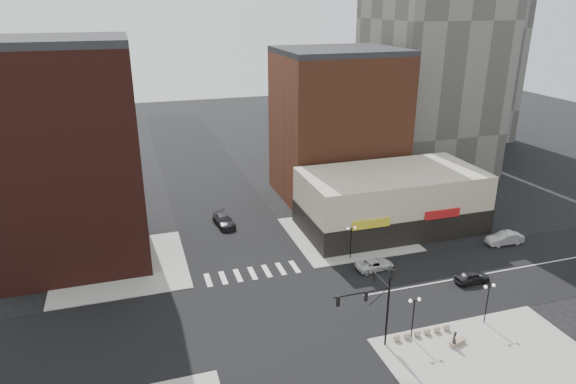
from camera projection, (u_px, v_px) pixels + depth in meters
name	position (u px, v px, depth m)	size (l,w,h in m)	color
ground	(273.00, 312.00, 51.51)	(240.00, 240.00, 0.00)	black
road_ew	(273.00, 312.00, 51.51)	(200.00, 14.00, 0.02)	black
road_ns	(273.00, 312.00, 51.51)	(14.00, 200.00, 0.02)	black
sidewalk_nw	(121.00, 266.00, 60.31)	(15.00, 15.00, 0.12)	gray
sidewalk_ne	(347.00, 234.00, 68.54)	(15.00, 15.00, 0.12)	gray
sidewalk_se	(500.00, 368.00, 43.54)	(18.00, 14.00, 0.12)	gray
building_nw	(66.00, 159.00, 58.24)	(16.00, 15.00, 25.00)	#3D1913
building_ne_midrise	(337.00, 127.00, 79.36)	(18.00, 15.00, 22.00)	brown
building_ne_row	(391.00, 205.00, 69.70)	(24.20, 12.20, 8.00)	#BEB297
traffic_signal	(377.00, 298.00, 44.84)	(5.59, 3.09, 7.77)	black
street_lamp_se_a	(414.00, 308.00, 46.34)	(1.22, 0.32, 4.16)	black
street_lamp_se_b	(488.00, 294.00, 48.61)	(1.22, 0.32, 4.16)	black
street_lamp_ne	(351.00, 234.00, 60.90)	(1.22, 0.32, 4.16)	black
bollard_row	(422.00, 332.00, 47.66)	(5.90, 0.65, 0.65)	gray
white_suv	(375.00, 265.00, 59.48)	(2.07, 4.49, 1.25)	silver
dark_sedan_east	(472.00, 277.00, 56.66)	(1.61, 3.99, 1.36)	black
silver_sedan	(505.00, 238.00, 65.61)	(1.67, 4.79, 1.58)	#A5A5AA
dark_sedan_north	(224.00, 220.00, 71.02)	(2.16, 5.31, 1.54)	black
pedestrian	(454.00, 339.00, 45.94)	(0.57, 0.37, 1.56)	#272429
stone_bench	(457.00, 342.00, 46.41)	(1.86, 1.00, 0.41)	gray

